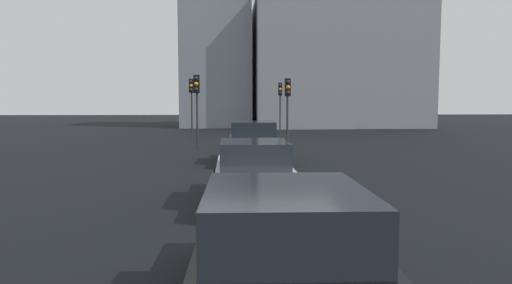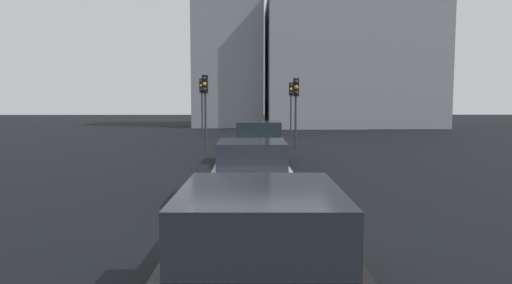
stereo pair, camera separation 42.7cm
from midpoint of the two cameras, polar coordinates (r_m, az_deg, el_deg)
The scene contains 11 objects.
ground_plane at distance 7.91m, azimuth 0.11°, elevation -13.01°, with size 160.00×160.00×0.20m, color black.
car_teal_lead at distance 17.78m, azimuth -1.04°, elevation -0.10°, with size 4.39×2.19×1.61m.
car_white_second at distance 10.58m, azimuth -1.45°, elevation -3.89°, with size 4.29×1.94×1.47m.
car_black_third at distance 5.04m, azimuth 0.99°, elevation -13.86°, with size 4.67×2.15×1.47m.
traffic_light_near_left at distance 23.11m, azimuth 3.46°, elevation 5.53°, with size 0.32×0.29×3.56m.
traffic_light_near_right at distance 29.91m, azimuth -8.50°, elevation 5.78°, with size 0.32×0.30×3.88m.
traffic_light_far_left at distance 23.01m, azimuth -7.97°, elevation 5.76°, with size 0.33×0.30×3.71m.
traffic_light_far_right at distance 32.39m, azimuth 2.67°, elevation 5.59°, with size 0.32×0.30×3.74m.
building_facade_left at distance 48.70m, azimuth 14.24°, elevation 9.41°, with size 13.49×7.65×12.48m, color gray.
building_facade_center at distance 45.99m, azimuth 4.91°, elevation 9.62°, with size 12.47×8.55×12.16m, color gray.
building_facade_right at distance 45.81m, azimuth -5.24°, elevation 10.71°, with size 8.59×6.57×13.88m, color gray.
Camera 1 is at (-7.50, 0.65, 2.34)m, focal length 31.92 mm.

